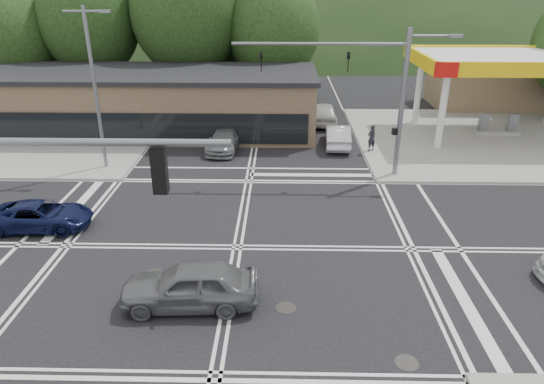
{
  "coord_description": "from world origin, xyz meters",
  "views": [
    {
      "loc": [
        1.82,
        -17.45,
        10.21
      ],
      "look_at": [
        1.39,
        2.57,
        1.4
      ],
      "focal_mm": 32.0,
      "sensor_mm": 36.0,
      "label": 1
    }
  ],
  "objects_px": {
    "car_grey_center": "(190,285)",
    "car_queue_a": "(338,136)",
    "pedestrian": "(372,138)",
    "car_blue_west": "(40,216)",
    "car_northbound": "(225,140)",
    "car_queue_b": "(324,113)"
  },
  "relations": [
    {
      "from": "car_northbound",
      "to": "car_blue_west",
      "type": "bearing_deg",
      "value": -116.89
    },
    {
      "from": "car_blue_west",
      "to": "car_northbound",
      "type": "xyz_separation_m",
      "value": [
        6.99,
        11.05,
        0.05
      ]
    },
    {
      "from": "car_northbound",
      "to": "pedestrian",
      "type": "height_order",
      "value": "pedestrian"
    },
    {
      "from": "car_grey_center",
      "to": "pedestrian",
      "type": "height_order",
      "value": "pedestrian"
    },
    {
      "from": "car_queue_b",
      "to": "car_northbound",
      "type": "bearing_deg",
      "value": 44.67
    },
    {
      "from": "car_queue_b",
      "to": "car_northbound",
      "type": "distance_m",
      "value": 9.45
    },
    {
      "from": "car_queue_b",
      "to": "pedestrian",
      "type": "xyz_separation_m",
      "value": [
        2.51,
        -6.86,
        0.17
      ]
    },
    {
      "from": "car_queue_a",
      "to": "pedestrian",
      "type": "relative_size",
      "value": 2.63
    },
    {
      "from": "car_blue_west",
      "to": "car_queue_b",
      "type": "bearing_deg",
      "value": -40.88
    },
    {
      "from": "car_blue_west",
      "to": "car_queue_a",
      "type": "xyz_separation_m",
      "value": [
        14.38,
        11.98,
        0.11
      ]
    },
    {
      "from": "car_queue_a",
      "to": "car_northbound",
      "type": "distance_m",
      "value": 7.45
    },
    {
      "from": "car_queue_b",
      "to": "car_grey_center",
      "type": "bearing_deg",
      "value": 76.24
    },
    {
      "from": "car_northbound",
      "to": "pedestrian",
      "type": "relative_size",
      "value": 2.75
    },
    {
      "from": "car_grey_center",
      "to": "car_queue_a",
      "type": "height_order",
      "value": "car_grey_center"
    },
    {
      "from": "car_queue_b",
      "to": "car_queue_a",
      "type": "bearing_deg",
      "value": 96.72
    },
    {
      "from": "car_grey_center",
      "to": "car_queue_a",
      "type": "distance_m",
      "value": 18.64
    },
    {
      "from": "car_queue_a",
      "to": "pedestrian",
      "type": "xyz_separation_m",
      "value": [
        2.0,
        -1.32,
        0.26
      ]
    },
    {
      "from": "car_queue_b",
      "to": "car_northbound",
      "type": "xyz_separation_m",
      "value": [
        -6.88,
        -6.47,
        -0.15
      ]
    },
    {
      "from": "car_blue_west",
      "to": "car_northbound",
      "type": "bearing_deg",
      "value": -34.81
    },
    {
      "from": "car_queue_a",
      "to": "car_northbound",
      "type": "relative_size",
      "value": 0.96
    },
    {
      "from": "car_grey_center",
      "to": "pedestrian",
      "type": "bearing_deg",
      "value": 148.51
    },
    {
      "from": "car_queue_a",
      "to": "car_northbound",
      "type": "bearing_deg",
      "value": 10.2
    }
  ]
}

